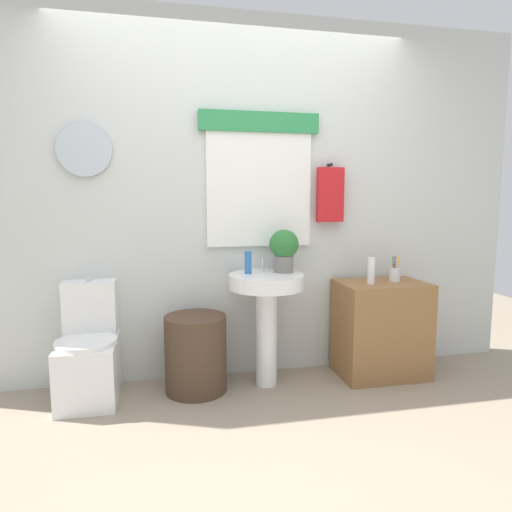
{
  "coord_description": "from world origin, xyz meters",
  "views": [
    {
      "loc": [
        -0.53,
        -2.08,
        1.3
      ],
      "look_at": [
        0.08,
        0.8,
        0.93
      ],
      "focal_mm": 31.13,
      "sensor_mm": 36.0,
      "label": 1
    }
  ],
  "objects": [
    {
      "name": "ground_plane",
      "position": [
        0.0,
        0.0,
        0.0
      ],
      "size": [
        8.0,
        8.0,
        0.0
      ],
      "primitive_type": "plane",
      "color": "gray"
    },
    {
      "name": "soap_bottle",
      "position": [
        0.04,
        0.9,
        0.87
      ],
      "size": [
        0.05,
        0.05,
        0.16
      ],
      "primitive_type": "cylinder",
      "color": "#2D6BB7",
      "rests_on": "pedestal_sink"
    },
    {
      "name": "laundry_hamper",
      "position": [
        -0.33,
        0.85,
        0.26
      ],
      "size": [
        0.42,
        0.42,
        0.52
      ],
      "primitive_type": "cylinder",
      "color": "#4C3828",
      "rests_on": "ground_plane"
    },
    {
      "name": "toilet",
      "position": [
        -1.02,
        0.89,
        0.29
      ],
      "size": [
        0.38,
        0.51,
        0.78
      ],
      "color": "white",
      "rests_on": "ground_plane"
    },
    {
      "name": "pedestal_sink",
      "position": [
        0.16,
        0.85,
        0.6
      ],
      "size": [
        0.52,
        0.52,
        0.79
      ],
      "color": "white",
      "rests_on": "ground_plane"
    },
    {
      "name": "lotion_bottle",
      "position": [
        0.93,
        0.81,
        0.8
      ],
      "size": [
        0.05,
        0.05,
        0.19
      ],
      "primitive_type": "cylinder",
      "color": "white",
      "rests_on": "wooden_cabinet"
    },
    {
      "name": "toothbrush_cup",
      "position": [
        1.15,
        0.87,
        0.76
      ],
      "size": [
        0.08,
        0.08,
        0.19
      ],
      "color": "silver",
      "rests_on": "wooden_cabinet"
    },
    {
      "name": "potted_plant",
      "position": [
        0.3,
        0.91,
        0.96
      ],
      "size": [
        0.21,
        0.21,
        0.3
      ],
      "color": "slate",
      "rests_on": "pedestal_sink"
    },
    {
      "name": "faucet",
      "position": [
        0.16,
        0.97,
        0.84
      ],
      "size": [
        0.03,
        0.03,
        0.1
      ],
      "primitive_type": "cylinder",
      "color": "silver",
      "rests_on": "pedestal_sink"
    },
    {
      "name": "wooden_cabinet",
      "position": [
        1.04,
        0.85,
        0.35
      ],
      "size": [
        0.63,
        0.44,
        0.7
      ],
      "primitive_type": "cube",
      "color": "olive",
      "rests_on": "ground_plane"
    },
    {
      "name": "back_wall",
      "position": [
        0.0,
        1.15,
        1.3
      ],
      "size": [
        4.4,
        0.18,
        2.6
      ],
      "color": "silver",
      "rests_on": "ground_plane"
    }
  ]
}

